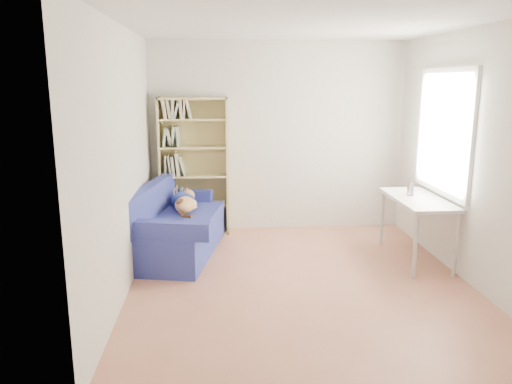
# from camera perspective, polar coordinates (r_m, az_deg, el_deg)

# --- Properties ---
(ground) EXTENTS (4.00, 4.00, 0.00)m
(ground) POSITION_cam_1_polar(r_m,az_deg,el_deg) (5.35, 4.97, -10.15)
(ground) COLOR #A6634B
(ground) RESTS_ON ground
(room_shell) EXTENTS (3.54, 4.04, 2.62)m
(room_shell) POSITION_cam_1_polar(r_m,az_deg,el_deg) (5.01, 6.39, 7.61)
(room_shell) COLOR silver
(room_shell) RESTS_ON ground
(sofa) EXTENTS (1.14, 1.88, 0.85)m
(sofa) POSITION_cam_1_polar(r_m,az_deg,el_deg) (6.16, -9.16, -3.98)
(sofa) COLOR navy
(sofa) RESTS_ON ground
(bookshelf) EXTENTS (0.93, 0.29, 1.85)m
(bookshelf) POSITION_cam_1_polar(r_m,az_deg,el_deg) (6.82, -7.09, 2.28)
(bookshelf) COLOR tan
(bookshelf) RESTS_ON ground
(desk) EXTENTS (0.55, 1.19, 0.75)m
(desk) POSITION_cam_1_polar(r_m,az_deg,el_deg) (6.04, 17.99, -1.33)
(desk) COLOR white
(desk) RESTS_ON ground
(pen_cup) EXTENTS (0.08, 0.08, 0.15)m
(pen_cup) POSITION_cam_1_polar(r_m,az_deg,el_deg) (6.11, 17.22, 0.14)
(pen_cup) COLOR white
(pen_cup) RESTS_ON desk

